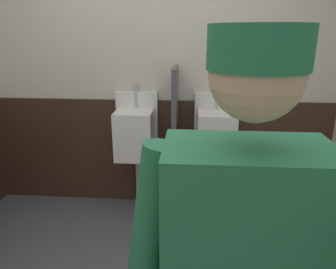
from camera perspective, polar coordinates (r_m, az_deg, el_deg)
The scene contains 5 objects.
wall_back at distance 3.02m, azimuth -2.18°, elevation 11.63°, with size 3.93×0.12×2.68m, color beige.
wainscot_band_back at distance 3.14m, azimuth -2.16°, elevation -3.31°, with size 3.33×0.03×1.07m, color #382319.
urinal_left at distance 2.95m, azimuth -5.99°, elevation 0.20°, with size 0.40×0.34×1.24m.
urinal_middle at distance 2.91m, azimuth 8.69°, elevation -0.15°, with size 0.40×0.34×1.24m.
privacy_divider_panel at distance 2.79m, azimuth 1.24°, elevation 2.96°, with size 0.04×0.40×0.90m, color #4C4C51.
Camera 1 is at (0.34, -1.41, 1.68)m, focal length 33.49 mm.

